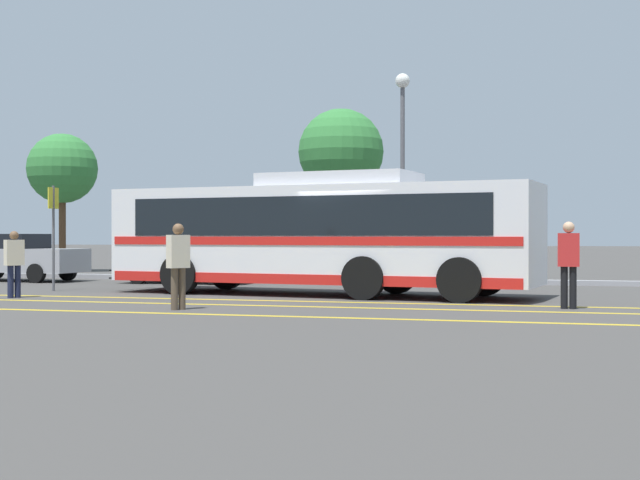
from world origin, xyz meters
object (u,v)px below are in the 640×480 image
(transit_bus, at_px, (321,233))
(tree_1, at_px, (341,152))
(tree_2, at_px, (62,169))
(parked_car_0, at_px, (14,257))
(street_lamp, at_px, (403,138))
(pedestrian_0, at_px, (569,259))
(pedestrian_2, at_px, (178,261))
(bus_stop_sign, at_px, (53,225))
(pedestrian_1, at_px, (14,260))
(parked_car_1, at_px, (188,262))

(transit_bus, bearing_deg, tree_1, 19.10)
(tree_1, distance_m, tree_2, 11.87)
(parked_car_0, distance_m, street_lamp, 13.09)
(parked_car_0, height_order, pedestrian_0, pedestrian_0)
(tree_2, bearing_deg, pedestrian_2, -52.08)
(pedestrian_2, bearing_deg, bus_stop_sign, 86.55)
(pedestrian_1, bearing_deg, transit_bus, -31.84)
(parked_car_1, relative_size, bus_stop_sign, 1.46)
(parked_car_0, bearing_deg, parked_car_1, 97.64)
(transit_bus, bearing_deg, bus_stop_sign, 100.70)
(pedestrian_0, relative_size, bus_stop_sign, 0.63)
(transit_bus, height_order, pedestrian_1, transit_bus)
(street_lamp, bearing_deg, tree_2, 164.41)
(transit_bus, height_order, pedestrian_2, transit_bus)
(pedestrian_0, distance_m, pedestrian_1, 12.60)
(parked_car_0, bearing_deg, tree_1, 127.65)
(parked_car_1, bearing_deg, bus_stop_sign, 156.67)
(pedestrian_1, distance_m, tree_1, 14.23)
(transit_bus, xyz_separation_m, tree_1, (-2.00, 10.03, 2.96))
(parked_car_0, xyz_separation_m, parked_car_1, (5.95, 0.32, -0.12))
(pedestrian_0, height_order, street_lamp, street_lamp)
(transit_bus, xyz_separation_m, pedestrian_1, (-6.69, -2.92, -0.64))
(bus_stop_sign, bearing_deg, tree_2, 38.43)
(parked_car_0, distance_m, tree_1, 11.79)
(tree_1, bearing_deg, pedestrian_1, -109.93)
(transit_bus, distance_m, tree_2, 17.74)
(street_lamp, distance_m, tree_2, 15.26)
(pedestrian_0, height_order, pedestrian_2, pedestrian_0)
(parked_car_1, relative_size, pedestrian_1, 2.59)
(parked_car_0, relative_size, pedestrian_0, 2.74)
(pedestrian_1, relative_size, pedestrian_2, 0.92)
(pedestrian_1, bearing_deg, pedestrian_0, -54.49)
(pedestrian_2, xyz_separation_m, street_lamp, (2.39, 11.70, 3.59))
(tree_1, xyz_separation_m, tree_2, (-11.84, 0.76, -0.32))
(pedestrian_0, xyz_separation_m, pedestrian_1, (-12.59, -0.19, -0.11))
(pedestrian_0, bearing_deg, pedestrian_2, 18.09)
(pedestrian_1, distance_m, street_lamp, 12.75)
(pedestrian_0, distance_m, tree_2, 24.13)
(parked_car_0, height_order, tree_1, tree_1)
(pedestrian_2, relative_size, street_lamp, 0.26)
(pedestrian_0, bearing_deg, parked_car_0, -20.12)
(pedestrian_0, bearing_deg, tree_2, -33.44)
(pedestrian_0, height_order, tree_2, tree_2)
(bus_stop_sign, xyz_separation_m, street_lamp, (8.10, 7.05, 2.81))
(parked_car_1, xyz_separation_m, pedestrian_0, (11.33, -6.96, 0.34))
(tree_1, height_order, tree_2, tree_1)
(pedestrian_2, bearing_deg, tree_1, 37.48)
(parked_car_0, relative_size, street_lamp, 0.72)
(pedestrian_2, bearing_deg, pedestrian_1, 103.54)
(transit_bus, relative_size, tree_1, 1.84)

